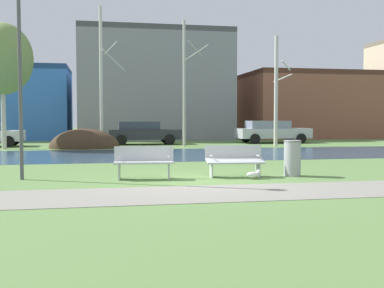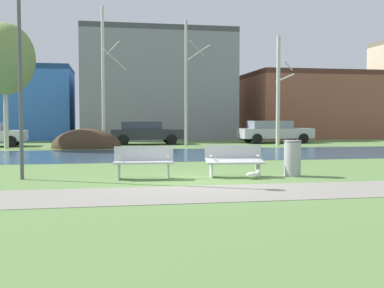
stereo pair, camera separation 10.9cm
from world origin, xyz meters
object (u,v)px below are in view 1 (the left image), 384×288
Objects in this scene: seagull at (254,174)px; trash_bin at (292,158)px; bench_right at (234,160)px; parked_hatch_third_silver at (272,131)px; parked_sedan_second_dark at (143,132)px; bench_left at (144,161)px; streetlamp at (19,35)px.

trash_bin is at bearing 19.80° from seagull.
parked_hatch_third_silver is (7.34, 16.79, 0.31)m from bench_right.
seagull is 17.41m from parked_sedan_second_dark.
seagull is at bearing -58.38° from bench_right.
trash_bin is at bearing -80.59° from parked_sedan_second_dark.
bench_left is 4.65m from streetlamp.
parked_sedan_second_dark is (4.56, 16.25, -3.05)m from streetlamp.
streetlamp reaches higher than bench_left.
bench_right is at bearing -86.08° from parked_sedan_second_dark.
parked_sedan_second_dark is (1.36, 16.74, 0.29)m from bench_left.
streetlamp is 17.15m from parked_sedan_second_dark.
parked_hatch_third_silver is at bearing 66.39° from bench_right.
seagull is at bearing -11.73° from bench_left.
parked_sedan_second_dark is at bearing 85.35° from bench_left.
bench_left is at bearing -94.65° from parked_sedan_second_dark.
parked_sedan_second_dark is at bearing -179.67° from parked_hatch_third_silver.
parked_hatch_third_silver is (9.84, 16.79, 0.31)m from bench_left.
parked_sedan_second_dark is at bearing 74.32° from streetlamp.
bench_left and bench_right have the same top height.
seagull is (0.37, -0.60, -0.34)m from bench_right.
parked_sedan_second_dark is (-1.15, 16.74, 0.29)m from bench_right.
trash_bin is 0.23× the size of parked_sedan_second_dark.
trash_bin reaches higher than seagull.
bench_left is 1.63× the size of trash_bin.
parked_sedan_second_dark is (-2.80, 16.87, 0.23)m from trash_bin.
parked_hatch_third_silver is (6.97, 17.38, 0.65)m from seagull.
seagull is at bearing -10.08° from streetlamp.
bench_left is 0.34× the size of parked_hatch_third_silver.
parked_sedan_second_dark is (-1.51, 17.33, 0.63)m from seagull.
parked_hatch_third_silver reaches higher than parked_sedan_second_dark.
trash_bin is 17.85m from parked_hatch_third_silver.
bench_left is at bearing -8.57° from streetlamp.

